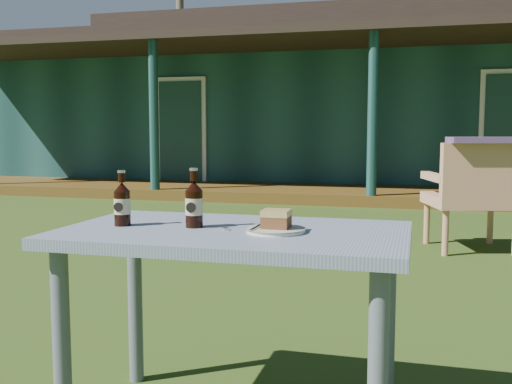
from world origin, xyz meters
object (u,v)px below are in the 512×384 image
(plate, at_px, (276,230))
(armchair_left, at_px, (474,191))
(cafe_table, at_px, (234,258))
(cola_bottle_far, at_px, (122,204))
(cake_slice, at_px, (276,219))
(cola_bottle_near, at_px, (194,204))

(plate, xyz_separation_m, armchair_left, (0.94, 3.56, -0.19))
(cafe_table, height_order, cola_bottle_far, cola_bottle_far)
(cake_slice, bearing_deg, cola_bottle_far, -178.66)
(plate, relative_size, cola_bottle_far, 1.02)
(cafe_table, bearing_deg, plate, -8.49)
(armchair_left, bearing_deg, cola_bottle_far, -112.92)
(cola_bottle_near, bearing_deg, cake_slice, -3.63)
(cola_bottle_far, distance_m, armchair_left, 3.88)
(cola_bottle_near, bearing_deg, plate, -4.53)
(cola_bottle_near, xyz_separation_m, cola_bottle_far, (-0.26, -0.03, -0.00))
(armchair_left, bearing_deg, cola_bottle_near, -109.39)
(cake_slice, bearing_deg, plate, -95.31)
(cafe_table, relative_size, cola_bottle_far, 5.98)
(cola_bottle_near, bearing_deg, cafe_table, -0.24)
(cake_slice, bearing_deg, cafe_table, 173.23)
(cake_slice, distance_m, armchair_left, 3.68)
(cafe_table, bearing_deg, cake_slice, -6.77)
(cafe_table, relative_size, plate, 5.88)
(cafe_table, xyz_separation_m, plate, (0.16, -0.02, 0.11))
(cola_bottle_near, relative_size, armchair_left, 0.22)
(cafe_table, xyz_separation_m, armchair_left, (1.10, 3.53, -0.08))
(cafe_table, height_order, plate, plate)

